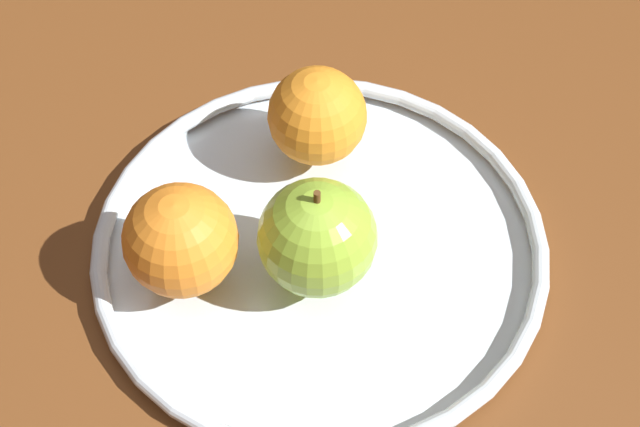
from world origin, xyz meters
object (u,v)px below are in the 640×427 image
object	(u,v)px
fruit_bowl	(320,247)
apple	(317,238)
orange_back_left	(181,240)
orange_front_right	(317,116)

from	to	relation	value
fruit_bowl	apple	xyz separation A→B (cm)	(-0.92, 2.43, 4.78)
fruit_bowl	orange_back_left	distance (cm)	10.43
fruit_bowl	apple	world-z (taller)	apple
apple	orange_back_left	xyz separation A→B (cm)	(7.92, 3.75, -0.14)
fruit_bowl	orange_front_right	world-z (taller)	orange_front_right
fruit_bowl	orange_back_left	xyz separation A→B (cm)	(7.00, 6.18, 4.64)
apple	orange_front_right	bearing A→B (deg)	-65.29
fruit_bowl	apple	bearing A→B (deg)	110.70
fruit_bowl	apple	distance (cm)	5.44
fruit_bowl	orange_front_right	bearing A→B (deg)	-64.03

